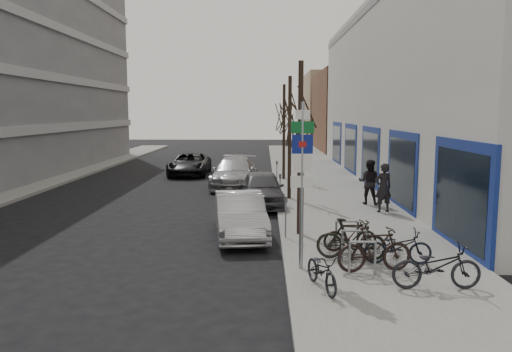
{
  "coord_description": "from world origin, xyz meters",
  "views": [
    {
      "loc": [
        1.5,
        -11.88,
        3.96
      ],
      "look_at": [
        1.24,
        3.35,
        2.0
      ],
      "focal_mm": 35.0,
      "sensor_mm": 36.0,
      "label": 1
    }
  ],
  "objects_px": {
    "bike_far_curb": "(437,262)",
    "bike_far_inner": "(350,235)",
    "meter_mid": "(280,186)",
    "pedestrian_far": "(369,182)",
    "bike_near_left": "(322,267)",
    "bike_mid_curb": "(398,244)",
    "tree_near": "(301,107)",
    "parked_car_back": "(235,173)",
    "highway_sign_pole": "(302,175)",
    "meter_back": "(277,171)",
    "parked_car_mid": "(262,189)",
    "tree_mid": "(290,109)",
    "pedestrian_near": "(383,188)",
    "lane_car": "(190,164)",
    "bike_mid_inner": "(351,239)",
    "bike_rack": "(354,242)",
    "bike_near_right": "(375,249)",
    "parked_car_front": "(240,215)",
    "tree_far": "(284,109)",
    "meter_front": "(286,213)"
  },
  "relations": [
    {
      "from": "tree_far",
      "to": "meter_mid",
      "type": "relative_size",
      "value": 4.33
    },
    {
      "from": "bike_far_curb",
      "to": "bike_far_inner",
      "type": "xyz_separation_m",
      "value": [
        -1.36,
        2.93,
        -0.13
      ]
    },
    {
      "from": "bike_near_right",
      "to": "parked_car_front",
      "type": "bearing_deg",
      "value": 32.25
    },
    {
      "from": "meter_front",
      "to": "bike_far_curb",
      "type": "relative_size",
      "value": 0.66
    },
    {
      "from": "bike_rack",
      "to": "parked_car_mid",
      "type": "xyz_separation_m",
      "value": [
        -2.4,
        8.3,
        0.08
      ]
    },
    {
      "from": "highway_sign_pole",
      "to": "meter_mid",
      "type": "distance_m",
      "value": 8.65
    },
    {
      "from": "highway_sign_pole",
      "to": "tree_near",
      "type": "bearing_deg",
      "value": 86.74
    },
    {
      "from": "meter_back",
      "to": "bike_mid_inner",
      "type": "bearing_deg",
      "value": -83.11
    },
    {
      "from": "highway_sign_pole",
      "to": "meter_back",
      "type": "distance_m",
      "value": 14.1
    },
    {
      "from": "tree_mid",
      "to": "parked_car_mid",
      "type": "bearing_deg",
      "value": -137.45
    },
    {
      "from": "tree_near",
      "to": "bike_mid_inner",
      "type": "xyz_separation_m",
      "value": [
        1.15,
        -2.76,
        -3.4
      ]
    },
    {
      "from": "bike_rack",
      "to": "pedestrian_near",
      "type": "bearing_deg",
      "value": 70.68
    },
    {
      "from": "tree_mid",
      "to": "pedestrian_near",
      "type": "xyz_separation_m",
      "value": [
        3.44,
        -3.01,
        -3.01
      ]
    },
    {
      "from": "bike_rack",
      "to": "bike_near_right",
      "type": "height_order",
      "value": "bike_near_right"
    },
    {
      "from": "highway_sign_pole",
      "to": "bike_near_left",
      "type": "bearing_deg",
      "value": -76.55
    },
    {
      "from": "pedestrian_near",
      "to": "pedestrian_far",
      "type": "relative_size",
      "value": 1.0
    },
    {
      "from": "tree_mid",
      "to": "bike_mid_inner",
      "type": "xyz_separation_m",
      "value": [
        1.15,
        -9.26,
        -3.4
      ]
    },
    {
      "from": "lane_car",
      "to": "tree_near",
      "type": "bearing_deg",
      "value": -70.38
    },
    {
      "from": "bike_far_curb",
      "to": "pedestrian_near",
      "type": "distance_m",
      "value": 8.43
    },
    {
      "from": "bike_mid_inner",
      "to": "pedestrian_far",
      "type": "xyz_separation_m",
      "value": [
        2.09,
        7.91,
        0.39
      ]
    },
    {
      "from": "tree_mid",
      "to": "meter_mid",
      "type": "distance_m",
      "value": 3.55
    },
    {
      "from": "bike_mid_curb",
      "to": "bike_far_curb",
      "type": "distance_m",
      "value": 1.82
    },
    {
      "from": "meter_mid",
      "to": "pedestrian_far",
      "type": "height_order",
      "value": "pedestrian_far"
    },
    {
      "from": "tree_near",
      "to": "bike_near_right",
      "type": "xyz_separation_m",
      "value": [
        1.54,
        -3.75,
        -3.39
      ]
    },
    {
      "from": "lane_car",
      "to": "pedestrian_near",
      "type": "distance_m",
      "value": 15.42
    },
    {
      "from": "lane_car",
      "to": "tree_mid",
      "type": "bearing_deg",
      "value": -58.58
    },
    {
      "from": "bike_mid_curb",
      "to": "pedestrian_far",
      "type": "xyz_separation_m",
      "value": [
        0.98,
        8.26,
        0.42
      ]
    },
    {
      "from": "parked_car_back",
      "to": "pedestrian_far",
      "type": "height_order",
      "value": "pedestrian_far"
    },
    {
      "from": "meter_mid",
      "to": "bike_near_left",
      "type": "distance_m",
      "value": 9.98
    },
    {
      "from": "bike_mid_curb",
      "to": "parked_car_mid",
      "type": "height_order",
      "value": "parked_car_mid"
    },
    {
      "from": "meter_front",
      "to": "meter_mid",
      "type": "height_order",
      "value": "same"
    },
    {
      "from": "meter_back",
      "to": "tree_mid",
      "type": "bearing_deg",
      "value": -83.58
    },
    {
      "from": "bike_near_right",
      "to": "tree_near",
      "type": "bearing_deg",
      "value": 13.27
    },
    {
      "from": "tree_near",
      "to": "bike_far_inner",
      "type": "relative_size",
      "value": 3.65
    },
    {
      "from": "bike_far_curb",
      "to": "parked_car_mid",
      "type": "distance_m",
      "value": 10.98
    },
    {
      "from": "tree_near",
      "to": "bike_mid_curb",
      "type": "distance_m",
      "value": 5.15
    },
    {
      "from": "tree_near",
      "to": "meter_mid",
      "type": "xyz_separation_m",
      "value": [
        -0.45,
        5.0,
        -3.19
      ]
    },
    {
      "from": "bike_rack",
      "to": "bike_mid_inner",
      "type": "bearing_deg",
      "value": 109.07
    },
    {
      "from": "bike_near_right",
      "to": "bike_mid_inner",
      "type": "distance_m",
      "value": 1.06
    },
    {
      "from": "tree_near",
      "to": "parked_car_back",
      "type": "xyz_separation_m",
      "value": [
        -2.67,
        10.63,
        -3.32
      ]
    },
    {
      "from": "bike_near_left",
      "to": "pedestrian_near",
      "type": "distance_m",
      "value": 9.08
    },
    {
      "from": "meter_mid",
      "to": "meter_back",
      "type": "xyz_separation_m",
      "value": [
        0.0,
        5.5,
        0.0
      ]
    },
    {
      "from": "parked_car_front",
      "to": "parked_car_mid",
      "type": "distance_m",
      "value": 5.3
    },
    {
      "from": "tree_far",
      "to": "bike_mid_inner",
      "type": "bearing_deg",
      "value": -85.82
    },
    {
      "from": "bike_near_left",
      "to": "pedestrian_far",
      "type": "xyz_separation_m",
      "value": [
        3.09,
        10.11,
        0.46
      ]
    },
    {
      "from": "parked_car_back",
      "to": "pedestrian_near",
      "type": "height_order",
      "value": "pedestrian_near"
    },
    {
      "from": "meter_mid",
      "to": "pedestrian_far",
      "type": "distance_m",
      "value": 3.7
    },
    {
      "from": "bike_far_curb",
      "to": "bike_mid_inner",
      "type": "bearing_deg",
      "value": 33.63
    },
    {
      "from": "bike_near_left",
      "to": "bike_mid_curb",
      "type": "height_order",
      "value": "bike_mid_curb"
    },
    {
      "from": "tree_far",
      "to": "parked_car_mid",
      "type": "height_order",
      "value": "tree_far"
    }
  ]
}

